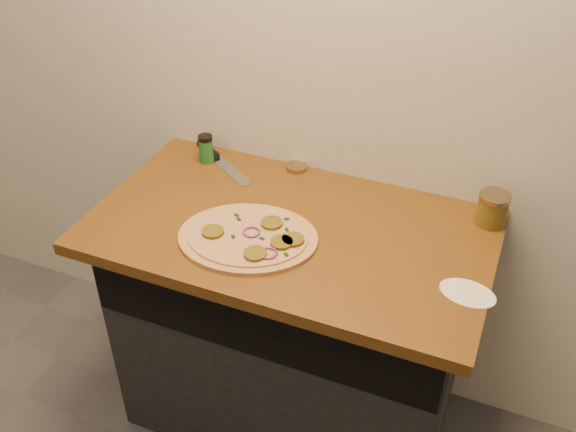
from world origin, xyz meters
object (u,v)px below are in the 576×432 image
at_px(pizza, 249,237).
at_px(spice_shaker, 206,149).
at_px(salsa_jar, 492,209).
at_px(chefs_knife, 218,159).

distance_m(pizza, spice_shaker, 0.48).
relative_size(pizza, salsa_jar, 4.77).
height_order(chefs_knife, spice_shaker, spice_shaker).
height_order(pizza, salsa_jar, salsa_jar).
bearing_deg(spice_shaker, chefs_knife, 28.32).
relative_size(salsa_jar, spice_shaker, 1.02).
height_order(pizza, spice_shaker, spice_shaker).
xyz_separation_m(salsa_jar, spice_shaker, (-0.96, -0.01, -0.00)).
bearing_deg(pizza, chefs_knife, 128.66).
relative_size(pizza, chefs_knife, 1.64).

